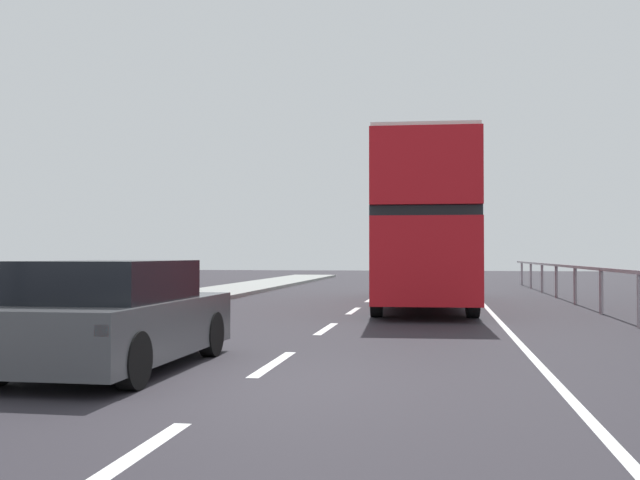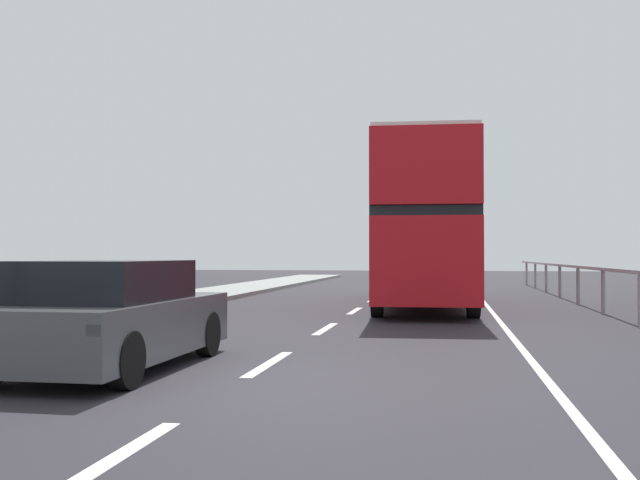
% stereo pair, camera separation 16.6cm
% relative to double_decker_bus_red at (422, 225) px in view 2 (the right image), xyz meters
% --- Properties ---
extents(ground_plane, '(75.70, 120.00, 0.10)m').
position_rel_double_decker_bus_red_xyz_m(ground_plane, '(-1.68, -13.21, -2.38)').
color(ground_plane, '#27242B').
extents(lane_paint_markings, '(3.66, 46.00, 0.01)m').
position_rel_double_decker_bus_red_xyz_m(lane_paint_markings, '(0.42, -4.44, -2.33)').
color(lane_paint_markings, silver).
rests_on(lane_paint_markings, ground).
extents(bridge_side_railing, '(0.10, 42.00, 1.15)m').
position_rel_double_decker_bus_red_xyz_m(bridge_side_railing, '(4.50, -4.21, -1.40)').
color(bridge_side_railing, gray).
rests_on(bridge_side_railing, ground).
extents(double_decker_bus_red, '(2.94, 11.55, 4.35)m').
position_rel_double_decker_bus_red_xyz_m(double_decker_bus_red, '(0.00, 0.00, 0.00)').
color(double_decker_bus_red, '#B5121A').
rests_on(double_decker_bus_red, ground).
extents(hatchback_car_near, '(1.88, 4.11, 1.40)m').
position_rel_double_decker_bus_red_xyz_m(hatchback_car_near, '(-3.58, -12.68, -1.66)').
color(hatchback_car_near, '#47484C').
rests_on(hatchback_car_near, ground).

